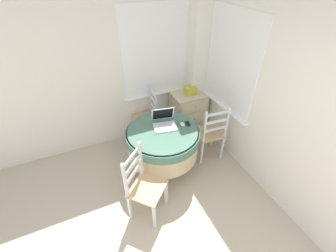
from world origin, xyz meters
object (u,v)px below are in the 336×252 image
dining_chair_camera_near (144,187)px  round_dining_table (163,141)px  corner_cabinet (188,112)px  cell_phone (188,124)px  dining_chair_near_back_window (147,117)px  laptop (164,122)px  dining_chair_near_right_window (210,134)px  storage_box (190,91)px  computer_mouse (182,124)px

dining_chair_camera_near → round_dining_table: bearing=49.7°
corner_cabinet → cell_phone: bearing=-119.9°
dining_chair_near_back_window → cell_phone: bearing=-65.7°
round_dining_table → dining_chair_camera_near: (-0.50, -0.59, -0.09)m
round_dining_table → laptop: (0.07, 0.10, 0.24)m
dining_chair_near_right_window → corner_cabinet: 0.80m
dining_chair_camera_near → storage_box: 1.90m
dining_chair_near_back_window → laptop: bearing=-86.9°
laptop → computer_mouse: (0.23, -0.12, -0.03)m
cell_phone → dining_chair_camera_near: size_ratio=0.13×
storage_box → corner_cabinet: bearing=99.6°
round_dining_table → computer_mouse: size_ratio=11.58×
cell_phone → corner_cabinet: corner_cabinet is taller
round_dining_table → dining_chair_camera_near: dining_chair_camera_near is taller
cell_phone → dining_chair_camera_near: 1.10m
laptop → storage_box: 0.97m
round_dining_table → laptop: bearing=55.0°
dining_chair_camera_near → storage_box: dining_chair_camera_near is taller
laptop → dining_chair_near_right_window: dining_chair_near_right_window is taller
dining_chair_near_back_window → computer_mouse: bearing=-71.4°
laptop → dining_chair_camera_near: dining_chair_camera_near is taller
laptop → computer_mouse: size_ratio=4.18×
computer_mouse → cell_phone: computer_mouse is taller
dining_chair_near_right_window → corner_cabinet: dining_chair_near_right_window is taller
corner_cabinet → dining_chair_camera_near: bearing=-134.9°
dining_chair_near_right_window → laptop: bearing=167.2°
computer_mouse → storage_box: (0.53, 0.73, 0.07)m
corner_cabinet → laptop: bearing=-139.8°
laptop → dining_chair_camera_near: 0.96m
cell_phone → laptop: bearing=160.7°
dining_chair_near_right_window → storage_box: size_ratio=5.48×
laptop → storage_box: bearing=39.0°
round_dining_table → corner_cabinet: size_ratio=1.35×
round_dining_table → cell_phone: 0.44m
dining_chair_near_back_window → corner_cabinet: size_ratio=1.28×
dining_chair_near_back_window → corner_cabinet: dining_chair_near_back_window is taller
cell_phone → storage_box: 0.85m
storage_box → dining_chair_near_right_window: bearing=-93.5°
computer_mouse → corner_cabinet: bearing=55.2°
cell_phone → storage_box: size_ratio=0.71×
cell_phone → dining_chair_near_back_window: dining_chair_near_back_window is taller
laptop → cell_phone: size_ratio=2.96×
cell_phone → round_dining_table: bearing=178.1°
round_dining_table → dining_chair_near_right_window: bearing=-4.5°
storage_box → cell_phone: bearing=-121.0°
dining_chair_near_right_window → dining_chair_camera_near: same height
round_dining_table → dining_chair_camera_near: size_ratio=1.06×
cell_phone → dining_chair_near_right_window: 0.48m
laptop → storage_box: size_ratio=2.09×
cell_phone → dining_chair_near_back_window: bearing=114.3°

